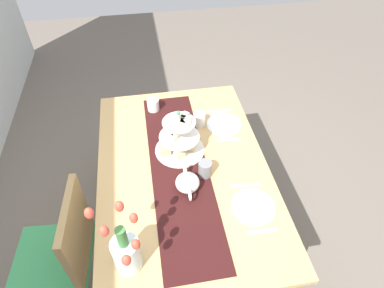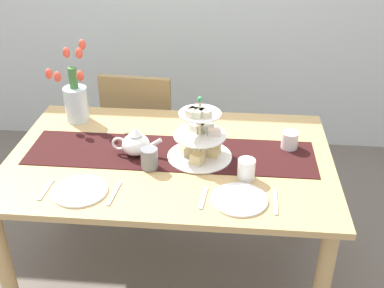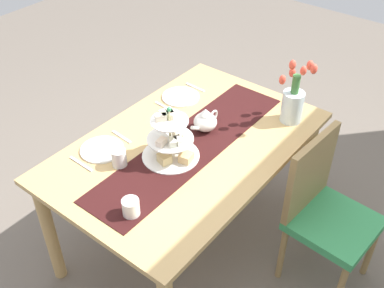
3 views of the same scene
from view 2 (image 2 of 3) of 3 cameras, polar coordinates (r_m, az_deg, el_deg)
name	(u,v)px [view 2 (image 2 of 3)]	position (r m, az deg, el deg)	size (l,w,h in m)	color
ground_plane	(173,276)	(2.71, -2.26, -15.41)	(8.00, 8.00, 0.00)	#6B6056
dining_table	(170,175)	(2.29, -2.59, -3.76)	(1.51, 0.98, 0.77)	tan
chair_left	(143,131)	(3.02, -5.91, 1.57)	(0.45, 0.45, 0.91)	olive
table_runner	(171,153)	(2.25, -2.57, -1.07)	(1.35, 0.33, 0.00)	black
tiered_cake_stand	(200,138)	(2.18, 0.97, 0.68)	(0.30, 0.30, 0.30)	beige
teapot	(136,143)	(2.23, -6.74, 0.08)	(0.24, 0.13, 0.14)	white
tulip_vase	(75,97)	(2.58, -13.73, 5.41)	(0.21, 0.19, 0.41)	silver
cream_jug	(290,140)	(2.32, 11.55, 0.42)	(0.08, 0.08, 0.09)	white
dinner_plate_left	(80,191)	(2.04, -13.20, -5.45)	(0.23, 0.23, 0.01)	white
fork_left	(46,189)	(2.09, -16.99, -5.20)	(0.02, 0.15, 0.01)	silver
knife_left	(114,193)	(2.01, -9.22, -5.79)	(0.01, 0.17, 0.01)	silver
dinner_plate_right	(239,199)	(1.95, 5.66, -6.58)	(0.23, 0.23, 0.01)	white
fork_right	(204,198)	(1.95, 1.38, -6.43)	(0.02, 0.15, 0.01)	silver
knife_right	(276,202)	(1.96, 9.93, -6.79)	(0.01, 0.17, 0.01)	silver
mug_grey	(149,158)	(2.12, -5.09, -1.71)	(0.08, 0.08, 0.10)	slate
mug_white_text	(246,169)	(2.06, 6.49, -3.03)	(0.08, 0.08, 0.10)	white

